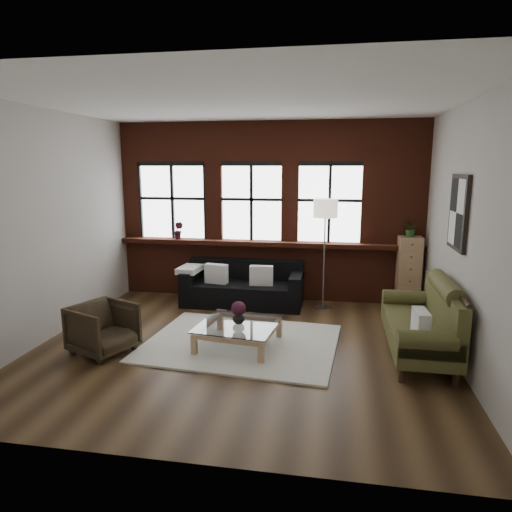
% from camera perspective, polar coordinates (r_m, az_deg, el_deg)
% --- Properties ---
extents(floor, '(5.50, 5.50, 0.00)m').
position_cam_1_polar(floor, '(6.33, -1.85, -11.29)').
color(floor, '#382514').
rests_on(floor, ground).
extents(ceiling, '(5.50, 5.50, 0.00)m').
position_cam_1_polar(ceiling, '(5.90, -2.06, 18.77)').
color(ceiling, white).
rests_on(ceiling, ground).
extents(wall_back, '(5.50, 0.00, 5.50)m').
position_cam_1_polar(wall_back, '(8.35, 1.55, 5.55)').
color(wall_back, '#B3AFA7').
rests_on(wall_back, ground).
extents(wall_front, '(5.50, 0.00, 5.50)m').
position_cam_1_polar(wall_front, '(3.54, -10.20, -2.41)').
color(wall_front, '#B3AFA7').
rests_on(wall_front, ground).
extents(wall_left, '(0.00, 5.00, 5.00)m').
position_cam_1_polar(wall_left, '(7.00, -24.61, 3.45)').
color(wall_left, '#B3AFA7').
rests_on(wall_left, ground).
extents(wall_right, '(0.00, 5.00, 5.00)m').
position_cam_1_polar(wall_right, '(5.99, 24.77, 2.29)').
color(wall_right, '#B3AFA7').
rests_on(wall_right, ground).
extents(brick_backwall, '(5.50, 0.12, 3.20)m').
position_cam_1_polar(brick_backwall, '(8.30, 1.49, 5.51)').
color(brick_backwall, '#5C2415').
rests_on(brick_backwall, floor).
extents(sill_ledge, '(5.50, 0.30, 0.08)m').
position_cam_1_polar(sill_ledge, '(8.28, 1.38, 1.59)').
color(sill_ledge, '#5C2415').
rests_on(sill_ledge, brick_backwall).
extents(window_left, '(1.38, 0.10, 1.50)m').
position_cam_1_polar(window_left, '(8.73, -10.34, 6.61)').
color(window_left, black).
rests_on(window_left, brick_backwall).
extents(window_mid, '(1.38, 0.10, 1.50)m').
position_cam_1_polar(window_mid, '(8.34, -0.55, 6.58)').
color(window_mid, black).
rests_on(window_mid, brick_backwall).
extents(window_right, '(1.38, 0.10, 1.50)m').
position_cam_1_polar(window_right, '(8.21, 9.17, 6.36)').
color(window_right, black).
rests_on(window_right, brick_backwall).
extents(wall_poster, '(0.05, 0.74, 0.94)m').
position_cam_1_polar(wall_poster, '(6.24, 24.00, 4.99)').
color(wall_poster, black).
rests_on(wall_poster, wall_right).
extents(shag_rug, '(2.73, 2.23, 0.03)m').
position_cam_1_polar(shag_rug, '(6.44, -1.84, -10.78)').
color(shag_rug, beige).
rests_on(shag_rug, floor).
extents(dark_sofa, '(2.09, 0.85, 0.76)m').
position_cam_1_polar(dark_sofa, '(8.05, -1.68, -3.51)').
color(dark_sofa, black).
rests_on(dark_sofa, floor).
extents(pillow_a, '(0.42, 0.21, 0.34)m').
position_cam_1_polar(pillow_a, '(8.01, -4.98, -2.22)').
color(pillow_a, white).
rests_on(pillow_a, dark_sofa).
extents(pillow_b, '(0.41, 0.18, 0.34)m').
position_cam_1_polar(pillow_b, '(7.85, 0.67, -2.46)').
color(pillow_b, white).
rests_on(pillow_b, dark_sofa).
extents(vintage_settee, '(0.85, 1.91, 1.02)m').
position_cam_1_polar(vintage_settee, '(6.26, 19.64, -7.26)').
color(vintage_settee, '#4A4922').
rests_on(vintage_settee, floor).
extents(pillow_settee, '(0.16, 0.39, 0.34)m').
position_cam_1_polar(pillow_settee, '(5.67, 19.89, -8.07)').
color(pillow_settee, white).
rests_on(pillow_settee, vintage_settee).
extents(armchair, '(0.94, 0.93, 0.66)m').
position_cam_1_polar(armchair, '(6.36, -18.55, -8.60)').
color(armchair, black).
rests_on(armchair, floor).
extents(coffee_table, '(1.15, 1.15, 0.35)m').
position_cam_1_polar(coffee_table, '(6.28, -2.17, -9.89)').
color(coffee_table, tan).
rests_on(coffee_table, shag_rug).
extents(vase, '(0.18, 0.18, 0.17)m').
position_cam_1_polar(vase, '(6.19, -2.19, -7.68)').
color(vase, '#B2B2B2').
rests_on(vase, coffee_table).
extents(flowers, '(0.20, 0.20, 0.20)m').
position_cam_1_polar(flowers, '(6.15, -2.20, -6.58)').
color(flowers, '#46182B').
rests_on(flowers, vase).
extents(drawer_chest, '(0.38, 0.38, 1.25)m').
position_cam_1_polar(drawer_chest, '(8.25, 18.50, -1.97)').
color(drawer_chest, tan).
rests_on(drawer_chest, floor).
extents(potted_plant_top, '(0.29, 0.26, 0.29)m').
position_cam_1_polar(potted_plant_top, '(8.12, 18.84, 3.33)').
color(potted_plant_top, '#2D5923').
rests_on(potted_plant_top, drawer_chest).
extents(floor_lamp, '(0.40, 0.40, 2.03)m').
position_cam_1_polar(floor_lamp, '(7.78, 8.53, 0.66)').
color(floor_lamp, '#A5A5A8').
rests_on(floor_lamp, floor).
extents(sill_plant, '(0.20, 0.17, 0.33)m').
position_cam_1_polar(sill_plant, '(8.62, -9.66, 3.20)').
color(sill_plant, '#46182B').
rests_on(sill_plant, sill_ledge).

